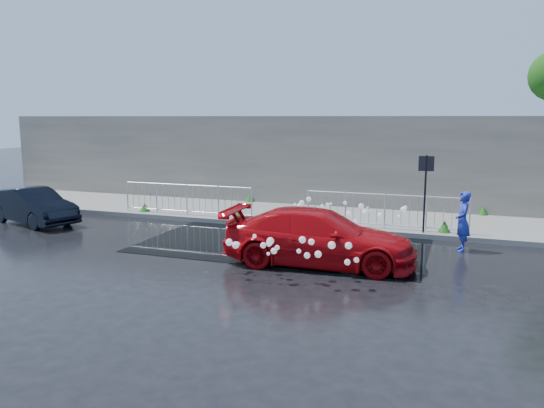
{
  "coord_description": "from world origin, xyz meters",
  "views": [
    {
      "loc": [
        5.23,
        -13.19,
        3.62
      ],
      "look_at": [
        -0.18,
        1.74,
        1.0
      ],
      "focal_mm": 35.0,
      "sensor_mm": 36.0,
      "label": 1
    }
  ],
  "objects_px": {
    "red_car": "(319,237)",
    "dark_car": "(34,206)",
    "sign_post": "(426,181)",
    "person": "(463,221)"
  },
  "relations": [
    {
      "from": "red_car",
      "to": "dark_car",
      "type": "relative_size",
      "value": 1.28
    },
    {
      "from": "red_car",
      "to": "dark_car",
      "type": "bearing_deg",
      "value": 77.89
    },
    {
      "from": "sign_post",
      "to": "dark_car",
      "type": "relative_size",
      "value": 0.68
    },
    {
      "from": "sign_post",
      "to": "person",
      "type": "height_order",
      "value": "sign_post"
    },
    {
      "from": "sign_post",
      "to": "red_car",
      "type": "distance_m",
      "value": 4.62
    },
    {
      "from": "sign_post",
      "to": "red_car",
      "type": "bearing_deg",
      "value": -119.36
    },
    {
      "from": "sign_post",
      "to": "person",
      "type": "distance_m",
      "value": 1.93
    },
    {
      "from": "red_car",
      "to": "sign_post",
      "type": "bearing_deg",
      "value": -32.75
    },
    {
      "from": "dark_car",
      "to": "sign_post",
      "type": "bearing_deg",
      "value": -62.25
    },
    {
      "from": "sign_post",
      "to": "dark_car",
      "type": "height_order",
      "value": "sign_post"
    }
  ]
}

